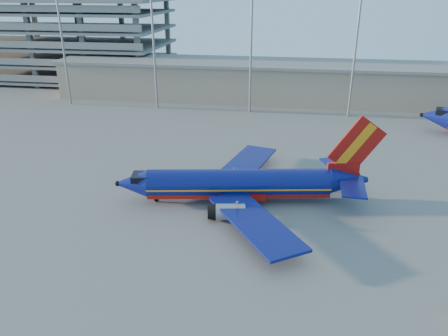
# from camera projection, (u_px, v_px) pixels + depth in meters

# --- Properties ---
(ground) EXTENTS (220.00, 220.00, 0.00)m
(ground) POSITION_uv_depth(u_px,v_px,m) (249.00, 223.00, 48.60)
(ground) COLOR slate
(ground) RESTS_ON ground
(terminal_building) EXTENTS (122.00, 16.00, 8.50)m
(terminal_building) POSITION_uv_depth(u_px,v_px,m) (322.00, 82.00, 98.22)
(terminal_building) COLOR gray
(terminal_building) RESTS_ON ground
(parking_garage) EXTENTS (62.00, 32.00, 21.40)m
(parking_garage) POSITION_uv_depth(u_px,v_px,m) (57.00, 35.00, 120.75)
(parking_garage) COLOR slate
(parking_garage) RESTS_ON ground
(light_mast_row) EXTENTS (101.60, 1.60, 28.65)m
(light_mast_row) POSITION_uv_depth(u_px,v_px,m) (304.00, 25.00, 82.94)
(light_mast_row) COLOR gray
(light_mast_row) RESTS_ON ground
(aircraft_main) EXTENTS (31.63, 30.16, 10.78)m
(aircraft_main) POSITION_uv_depth(u_px,v_px,m) (245.00, 184.00, 52.59)
(aircraft_main) COLOR navy
(aircraft_main) RESTS_ON ground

